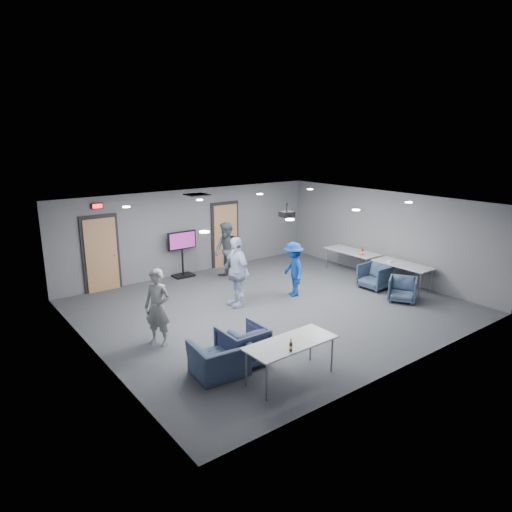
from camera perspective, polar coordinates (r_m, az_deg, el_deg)
floor at (r=11.95m, az=1.91°, el=-6.40°), size 9.00×9.00×0.00m
ceiling at (r=11.25m, az=2.03°, el=6.52°), size 9.00×9.00×0.00m
wall_back at (r=14.76m, az=-7.87°, el=3.08°), size 9.00×0.02×2.70m
wall_front at (r=8.94m, az=18.42°, el=-5.45°), size 9.00×0.02×2.70m
wall_left at (r=9.48m, az=-19.73°, el=-4.40°), size 0.02×8.00×2.70m
wall_right at (r=14.71m, az=15.72°, el=2.62°), size 0.02×8.00×2.70m
door_left at (r=13.62m, az=-18.78°, el=0.19°), size 1.06×0.17×2.24m
door_right at (r=15.39m, az=-3.86°, el=2.60°), size 1.06×0.17×2.24m
exit_sign at (r=13.33m, az=-19.25°, el=5.93°), size 0.32×0.08×0.16m
hvac_diffuser at (r=13.27m, az=-7.40°, el=7.62°), size 0.60×0.60×0.03m
downlights at (r=11.26m, az=2.03°, el=6.44°), size 6.18×3.78×0.02m
person_a at (r=9.86m, az=-12.22°, el=-6.31°), size 0.65×0.72×1.66m
person_b at (r=14.00m, az=-3.67°, el=0.62°), size 0.69×0.88×1.78m
person_c at (r=11.79m, az=-2.47°, el=-1.98°), size 0.48×1.09×1.84m
person_d at (r=12.60m, az=4.68°, el=-1.65°), size 0.86×1.11×1.52m
chair_right_b at (r=13.69m, az=14.62°, el=-2.49°), size 0.82×0.79×0.72m
chair_right_c at (r=12.88m, az=17.84°, el=-3.99°), size 0.98×0.98×0.66m
chair_front_a at (r=9.04m, az=-1.69°, el=-11.07°), size 0.84×0.86×0.77m
chair_front_b at (r=8.67m, az=-4.46°, el=-12.68°), size 1.10×0.98×0.66m
table_right_a at (r=14.97m, az=11.93°, el=0.46°), size 0.76×1.82×0.73m
table_right_b at (r=13.86m, az=17.83°, el=-1.13°), size 0.72×1.73×0.73m
table_front_left at (r=8.40m, az=4.36°, el=-10.95°), size 1.76×0.75×0.73m
bottle_front at (r=8.02m, az=4.37°, el=-11.23°), size 0.06×0.06×0.23m
bottle_right at (r=14.48m, az=13.16°, el=0.46°), size 0.07×0.07×0.25m
snack_box at (r=14.51m, az=13.07°, el=0.18°), size 0.18×0.14×0.03m
wrapper at (r=13.96m, az=16.46°, el=-0.62°), size 0.19×0.13×0.04m
tv_stand at (r=14.41m, az=-9.20°, el=0.59°), size 0.95×0.45×1.46m
projector at (r=11.60m, az=3.89°, el=5.27°), size 0.36×0.34×0.36m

